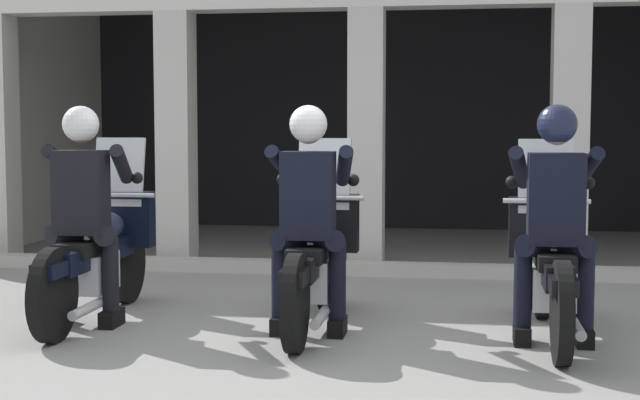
# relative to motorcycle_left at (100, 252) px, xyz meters

# --- Properties ---
(ground_plane) EXTENTS (80.00, 80.00, 0.00)m
(ground_plane) POSITION_rel_motorcycle_left_xyz_m (1.64, 2.67, -0.50)
(ground_plane) COLOR gray
(station_building) EXTENTS (9.04, 4.25, 3.20)m
(station_building) POSITION_rel_motorcycle_left_xyz_m (1.73, 4.86, 1.50)
(station_building) COLOR black
(station_building) RESTS_ON ground
(kerb_strip) EXTENTS (8.54, 0.24, 0.12)m
(kerb_strip) POSITION_rel_motorcycle_left_xyz_m (1.73, 2.28, -0.44)
(kerb_strip) COLOR #B7B5AD
(kerb_strip) RESTS_ON ground
(motorcycle_left) EXTENTS (0.62, 2.04, 1.35)m
(motorcycle_left) POSITION_rel_motorcycle_left_xyz_m (0.00, 0.00, 0.00)
(motorcycle_left) COLOR black
(motorcycle_left) RESTS_ON ground
(police_officer_left) EXTENTS (0.63, 0.61, 1.58)m
(police_officer_left) POSITION_rel_motorcycle_left_xyz_m (-0.00, -0.28, 0.44)
(police_officer_left) COLOR black
(police_officer_left) RESTS_ON ground
(motorcycle_center) EXTENTS (0.62, 2.04, 1.35)m
(motorcycle_center) POSITION_rel_motorcycle_left_xyz_m (1.65, -0.03, 0.00)
(motorcycle_center) COLOR black
(motorcycle_center) RESTS_ON ground
(police_officer_center) EXTENTS (0.63, 0.61, 1.58)m
(police_officer_center) POSITION_rel_motorcycle_left_xyz_m (1.64, -0.31, 0.44)
(police_officer_center) COLOR black
(police_officer_center) RESTS_ON ground
(motorcycle_right) EXTENTS (0.62, 2.04, 1.35)m
(motorcycle_right) POSITION_rel_motorcycle_left_xyz_m (3.29, -0.09, 0.00)
(motorcycle_right) COLOR black
(motorcycle_right) RESTS_ON ground
(police_officer_right) EXTENTS (0.63, 0.61, 1.58)m
(police_officer_right) POSITION_rel_motorcycle_left_xyz_m (3.29, -0.38, 0.44)
(police_officer_right) COLOR black
(police_officer_right) RESTS_ON ground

